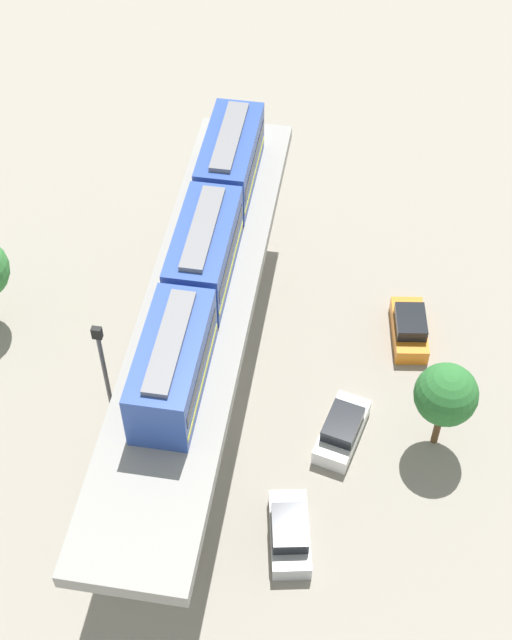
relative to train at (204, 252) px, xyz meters
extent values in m
plane|color=gray|center=(0.00, 2.01, -8.91)|extent=(120.00, 120.00, 0.00)
cylinder|color=#999691|center=(0.00, -7.36, -5.62)|extent=(1.90, 1.90, 6.58)
cylinder|color=#999691|center=(0.00, 2.01, -5.62)|extent=(1.90, 1.90, 6.58)
cylinder|color=#999691|center=(0.00, 11.39, -5.62)|extent=(1.90, 1.90, 6.58)
cube|color=#999691|center=(0.00, 2.01, -1.93)|extent=(5.20, 28.85, 0.80)
cube|color=#2D4CA5|center=(0.00, -6.95, -0.03)|extent=(2.60, 6.60, 3.00)
cube|color=black|center=(0.00, -6.95, 0.22)|extent=(2.64, 6.07, 0.70)
cube|color=yellow|center=(0.00, -6.95, -0.78)|extent=(2.64, 6.34, 0.24)
cube|color=slate|center=(0.00, -6.95, 1.59)|extent=(1.10, 5.61, 0.24)
cube|color=#2D4CA5|center=(0.00, 0.00, -0.03)|extent=(2.60, 6.60, 3.00)
cube|color=black|center=(0.00, 0.00, 0.22)|extent=(2.64, 6.07, 0.70)
cube|color=yellow|center=(0.00, 0.00, -0.78)|extent=(2.64, 6.34, 0.24)
cube|color=slate|center=(0.00, 0.00, 1.59)|extent=(1.10, 5.61, 0.24)
cube|color=#2D4CA5|center=(0.00, 6.95, -0.03)|extent=(2.60, 6.60, 3.00)
cube|color=black|center=(0.00, 6.95, 0.22)|extent=(2.64, 6.07, 0.70)
cube|color=yellow|center=(0.00, 6.95, -0.78)|extent=(2.64, 6.34, 0.24)
cube|color=slate|center=(0.00, 6.95, 1.59)|extent=(1.10, 5.61, 0.24)
cube|color=white|center=(-7.52, 3.43, -8.41)|extent=(2.72, 4.50, 1.00)
cube|color=black|center=(-7.52, 3.58, -7.53)|extent=(2.13, 2.62, 0.76)
cube|color=orange|center=(-10.59, -4.01, -8.41)|extent=(2.37, 4.41, 1.00)
cube|color=black|center=(-10.59, -3.86, -7.53)|extent=(1.94, 2.51, 0.76)
cube|color=#B2B5BA|center=(-5.66, 9.61, -8.41)|extent=(2.57, 4.47, 1.00)
cube|color=black|center=(-5.66, 9.76, -7.53)|extent=(2.05, 2.57, 0.76)
cylinder|color=brown|center=(-12.28, 2.89, -7.35)|extent=(0.36, 0.36, 3.13)
sphere|color=#2D7233|center=(-12.28, 2.89, -4.92)|extent=(3.15, 3.15, 3.15)
cylinder|color=#4C4C51|center=(3.40, 6.33, -4.22)|extent=(0.20, 0.20, 9.38)
cube|color=black|center=(3.40, 6.33, 0.77)|extent=(0.44, 0.28, 0.60)
camera|label=1|loc=(-7.35, 30.00, 30.38)|focal=50.80mm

